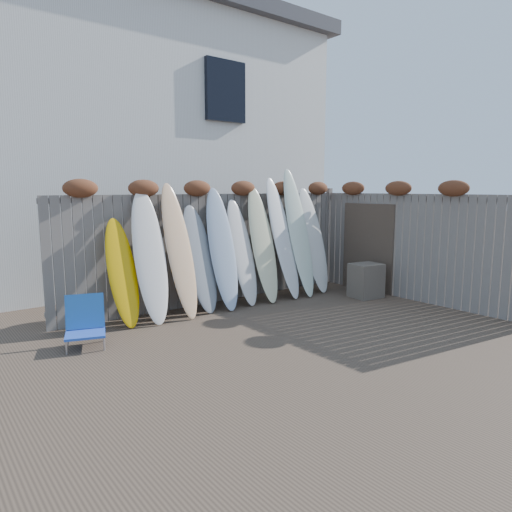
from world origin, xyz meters
TOP-DOWN VIEW (x-y plane):
  - ground at (0.00, 0.00)m, footprint 80.00×80.00m
  - back_fence at (0.06, 2.39)m, footprint 6.05×0.28m
  - right_fence at (2.99, 0.25)m, footprint 0.28×4.40m
  - house at (0.50, 6.50)m, footprint 8.50×5.50m
  - beach_chair at (-2.71, 1.47)m, footprint 0.65×0.67m
  - wooden_crate at (2.47, 0.89)m, footprint 0.62×0.54m
  - lattice_panel at (2.96, 1.26)m, footprint 0.12×1.20m
  - surfboard_0 at (-1.95, 2.01)m, footprint 0.48×0.62m
  - surfboard_1 at (-1.51, 1.97)m, footprint 0.57×0.78m
  - surfboard_2 at (-1.00, 1.96)m, footprint 0.50×0.80m
  - surfboard_3 at (-0.58, 2.01)m, footprint 0.60×0.70m
  - surfboard_4 at (-0.16, 1.96)m, footprint 0.55×0.79m
  - surfboard_5 at (0.29, 1.99)m, footprint 0.50×0.70m
  - surfboard_6 at (0.74, 1.94)m, footprint 0.53×0.78m
  - surfboard_7 at (1.23, 1.94)m, footprint 0.56×0.85m
  - surfboard_8 at (1.62, 1.91)m, footprint 0.52×0.90m
  - surfboard_9 at (2.07, 1.95)m, footprint 0.55×0.75m

SIDE VIEW (x-z plane):
  - ground at x=0.00m, z-range 0.00..0.00m
  - beach_chair at x=-2.71m, z-range -0.02..0.64m
  - wooden_crate at x=2.47m, z-range 0.00..0.66m
  - surfboard_0 at x=-1.95m, z-range 0.00..1.66m
  - lattice_panel at x=2.96m, z-range 0.00..1.79m
  - surfboard_3 at x=-0.58m, z-range 0.00..1.82m
  - surfboard_5 at x=0.29m, z-range 0.00..1.91m
  - surfboard_1 at x=-1.51m, z-range 0.00..2.09m
  - surfboard_9 at x=2.07m, z-range 0.00..2.11m
  - surfboard_4 at x=-0.16m, z-range 0.00..2.12m
  - surfboard_6 at x=0.74m, z-range 0.00..2.13m
  - surfboard_2 at x=-1.00m, z-range 0.00..2.20m
  - right_fence at x=2.99m, z-range 0.02..2.26m
  - surfboard_7 at x=1.23m, z-range 0.00..2.31m
  - back_fence at x=0.06m, z-range 0.06..2.30m
  - surfboard_8 at x=1.62m, z-range 0.00..2.49m
  - house at x=0.50m, z-range 0.04..6.36m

